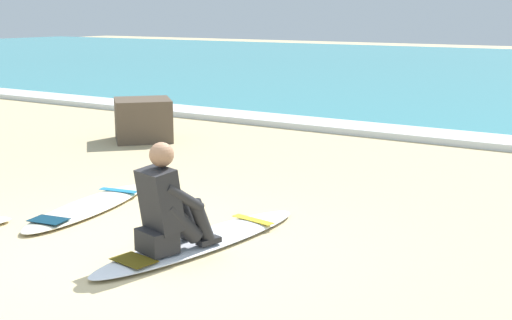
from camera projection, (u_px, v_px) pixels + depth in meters
The scene contains 6 objects.
ground_plane at pixel (120, 257), 5.96m from camera, with size 80.00×80.00×0.00m, color #CCB584.
breaking_foam at pixel (410, 133), 11.70m from camera, with size 80.00×0.90×0.11m, color white.
surfboard_main at pixel (202, 241), 6.29m from camera, with size 0.87×2.55×0.08m.
surfer_seated at pixel (168, 209), 5.89m from camera, with size 0.51×0.76×0.95m.
surfboard_spare_near at pixel (88, 206), 7.40m from camera, with size 0.89×2.12×0.08m.
shoreline_rock at pixel (143, 120), 11.31m from camera, with size 0.88×0.89×0.69m, color brown.
Camera 1 is at (4.06, -4.10, 2.09)m, focal length 48.28 mm.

